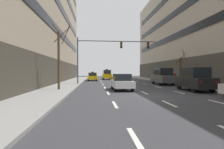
% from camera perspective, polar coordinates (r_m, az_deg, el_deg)
% --- Properties ---
extents(ground_plane, '(120.00, 120.00, 0.00)m').
position_cam_1_polar(ground_plane, '(13.25, 12.67, -6.80)').
color(ground_plane, '#38383D').
extents(sidewalk_left, '(3.40, 80.00, 0.14)m').
position_cam_1_polar(sidewalk_left, '(13.12, -21.80, -6.62)').
color(sidewalk_left, gray).
rests_on(sidewalk_left, ground).
extents(lane_stripe_l1_s2, '(0.16, 2.00, 0.01)m').
position_cam_1_polar(lane_stripe_l1_s2, '(4.94, 7.79, -20.29)').
color(lane_stripe_l1_s2, silver).
rests_on(lane_stripe_l1_s2, ground).
extents(lane_stripe_l1_s3, '(0.16, 2.00, 0.01)m').
position_cam_1_polar(lane_stripe_l1_s3, '(9.70, 0.92, -9.63)').
color(lane_stripe_l1_s3, silver).
rests_on(lane_stripe_l1_s3, ground).
extents(lane_stripe_l1_s4, '(0.16, 2.00, 0.01)m').
position_cam_1_polar(lane_stripe_l1_s4, '(14.63, -1.26, -6.02)').
color(lane_stripe_l1_s4, silver).
rests_on(lane_stripe_l1_s4, ground).
extents(lane_stripe_l1_s5, '(0.16, 2.00, 0.01)m').
position_cam_1_polar(lane_stripe_l1_s5, '(19.59, -2.33, -4.23)').
color(lane_stripe_l1_s5, silver).
rests_on(lane_stripe_l1_s5, ground).
extents(lane_stripe_l1_s6, '(0.16, 2.00, 0.01)m').
position_cam_1_polar(lane_stripe_l1_s6, '(24.56, -2.97, -3.17)').
color(lane_stripe_l1_s6, silver).
rests_on(lane_stripe_l1_s6, ground).
extents(lane_stripe_l1_s7, '(0.16, 2.00, 0.01)m').
position_cam_1_polar(lane_stripe_l1_s7, '(29.55, -3.39, -2.46)').
color(lane_stripe_l1_s7, silver).
rests_on(lane_stripe_l1_s7, ground).
extents(lane_stripe_l1_s8, '(0.16, 2.00, 0.01)m').
position_cam_1_polar(lane_stripe_l1_s8, '(34.54, -3.69, -1.96)').
color(lane_stripe_l1_s8, silver).
rests_on(lane_stripe_l1_s8, ground).
extents(lane_stripe_l1_s9, '(0.16, 2.00, 0.01)m').
position_cam_1_polar(lane_stripe_l1_s9, '(39.53, -3.91, -1.58)').
color(lane_stripe_l1_s9, silver).
rests_on(lane_stripe_l1_s9, ground).
extents(lane_stripe_l1_s10, '(0.16, 2.00, 0.01)m').
position_cam_1_polar(lane_stripe_l1_s10, '(44.52, -4.08, -1.29)').
color(lane_stripe_l1_s10, silver).
rests_on(lane_stripe_l1_s10, ground).
extents(lane_stripe_l2_s3, '(0.16, 2.00, 0.01)m').
position_cam_1_polar(lane_stripe_l2_s3, '(10.48, 17.84, -8.89)').
color(lane_stripe_l2_s3, silver).
rests_on(lane_stripe_l2_s3, ground).
extents(lane_stripe_l2_s4, '(0.16, 2.00, 0.01)m').
position_cam_1_polar(lane_stripe_l2_s4, '(15.15, 10.31, -5.79)').
color(lane_stripe_l2_s4, silver).
rests_on(lane_stripe_l2_s4, ground).
extents(lane_stripe_l2_s5, '(0.16, 2.00, 0.01)m').
position_cam_1_polar(lane_stripe_l2_s5, '(19.98, 6.40, -4.13)').
color(lane_stripe_l2_s5, silver).
rests_on(lane_stripe_l2_s5, ground).
extents(lane_stripe_l2_s6, '(0.16, 2.00, 0.01)m').
position_cam_1_polar(lane_stripe_l2_s6, '(24.88, 4.03, -3.11)').
color(lane_stripe_l2_s6, silver).
rests_on(lane_stripe_l2_s6, ground).
extents(lane_stripe_l2_s7, '(0.16, 2.00, 0.01)m').
position_cam_1_polar(lane_stripe_l2_s7, '(29.81, 2.45, -2.43)').
color(lane_stripe_l2_s7, silver).
rests_on(lane_stripe_l2_s7, ground).
extents(lane_stripe_l2_s8, '(0.16, 2.00, 0.01)m').
position_cam_1_polar(lane_stripe_l2_s8, '(34.76, 1.32, -1.93)').
color(lane_stripe_l2_s8, silver).
rests_on(lane_stripe_l2_s8, ground).
extents(lane_stripe_l2_s9, '(0.16, 2.00, 0.01)m').
position_cam_1_polar(lane_stripe_l2_s9, '(39.73, 0.47, -1.56)').
color(lane_stripe_l2_s9, silver).
rests_on(lane_stripe_l2_s9, ground).
extents(lane_stripe_l2_s10, '(0.16, 2.00, 0.01)m').
position_cam_1_polar(lane_stripe_l2_s10, '(44.70, -0.19, -1.28)').
color(lane_stripe_l2_s10, silver).
rests_on(lane_stripe_l2_s10, ground).
extents(lane_stripe_l3_s3, '(0.16, 2.00, 0.01)m').
position_cam_1_polar(lane_stripe_l3_s3, '(11.99, 31.40, -7.73)').
color(lane_stripe_l3_s3, silver).
rests_on(lane_stripe_l3_s3, ground).
extents(lane_stripe_l3_s4, '(0.16, 2.00, 0.01)m').
position_cam_1_polar(lane_stripe_l3_s4, '(16.23, 20.71, -5.39)').
color(lane_stripe_l3_s4, silver).
rests_on(lane_stripe_l3_s4, ground).
extents(lane_stripe_l3_s5, '(0.16, 2.00, 0.01)m').
position_cam_1_polar(lane_stripe_l3_s5, '(20.81, 14.62, -3.95)').
color(lane_stripe_l3_s5, silver).
rests_on(lane_stripe_l3_s5, ground).
extents(lane_stripe_l3_s6, '(0.16, 2.00, 0.01)m').
position_cam_1_polar(lane_stripe_l3_s6, '(25.55, 10.76, -3.02)').
color(lane_stripe_l3_s6, silver).
rests_on(lane_stripe_l3_s6, ground).
extents(lane_stripe_l3_s7, '(0.16, 2.00, 0.01)m').
position_cam_1_polar(lane_stripe_l3_s7, '(30.38, 8.13, -2.37)').
color(lane_stripe_l3_s7, silver).
rests_on(lane_stripe_l3_s7, ground).
extents(lane_stripe_l3_s8, '(0.16, 2.00, 0.01)m').
position_cam_1_polar(lane_stripe_l3_s8, '(35.25, 6.22, -1.90)').
color(lane_stripe_l3_s8, silver).
rests_on(lane_stripe_l3_s8, ground).
extents(lane_stripe_l3_s9, '(0.16, 2.00, 0.01)m').
position_cam_1_polar(lane_stripe_l3_s9, '(40.15, 4.78, -1.54)').
color(lane_stripe_l3_s9, silver).
rests_on(lane_stripe_l3_s9, ground).
extents(lane_stripe_l3_s10, '(0.16, 2.00, 0.01)m').
position_cam_1_polar(lane_stripe_l3_s10, '(45.08, 3.65, -1.26)').
color(lane_stripe_l3_s10, silver).
rests_on(lane_stripe_l3_s10, ground).
extents(taxi_driving_0, '(1.87, 4.38, 2.29)m').
position_cam_1_polar(taxi_driving_0, '(39.12, -1.66, -0.07)').
color(taxi_driving_0, black).
rests_on(taxi_driving_0, ground).
extents(taxi_driving_1, '(1.86, 4.21, 1.73)m').
position_cam_1_polar(taxi_driving_1, '(34.11, -6.31, -0.71)').
color(taxi_driving_1, black).
rests_on(taxi_driving_1, ground).
extents(car_driving_2, '(1.81, 4.19, 1.56)m').
position_cam_1_polar(car_driving_2, '(16.99, 3.13, -2.45)').
color(car_driving_2, black).
rests_on(car_driving_2, ground).
extents(car_parked_2, '(1.97, 4.46, 2.14)m').
position_cam_1_polar(car_parked_2, '(17.96, 25.02, -1.42)').
color(car_parked_2, black).
rests_on(car_parked_2, ground).
extents(car_parked_3, '(1.93, 4.61, 2.23)m').
position_cam_1_polar(car_parked_3, '(24.85, 16.05, -0.60)').
color(car_parked_3, black).
rests_on(car_parked_3, ground).
extents(traffic_signal_0, '(10.98, 0.35, 6.27)m').
position_cam_1_polar(traffic_signal_0, '(24.60, -1.77, 7.88)').
color(traffic_signal_0, '#4C4C51').
rests_on(traffic_signal_0, sidewalk_left).
extents(street_tree_0, '(1.23, 1.62, 4.48)m').
position_cam_1_polar(street_tree_0, '(25.78, 21.21, 1.81)').
color(street_tree_0, '#4C3823').
rests_on(street_tree_0, sidewalk_right).
extents(street_tree_2, '(1.72, 1.59, 5.97)m').
position_cam_1_polar(street_tree_2, '(17.02, -16.70, 5.35)').
color(street_tree_2, '#4C3823').
rests_on(street_tree_2, sidewalk_left).
extents(pedestrian_0, '(0.52, 0.25, 1.51)m').
position_cam_1_polar(pedestrian_0, '(29.02, 19.52, -0.60)').
color(pedestrian_0, black).
rests_on(pedestrian_0, sidewalk_right).
extents(pedestrian_1, '(0.26, 0.52, 1.61)m').
position_cam_1_polar(pedestrian_1, '(30.06, 16.07, -0.41)').
color(pedestrian_1, brown).
rests_on(pedestrian_1, sidewalk_right).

